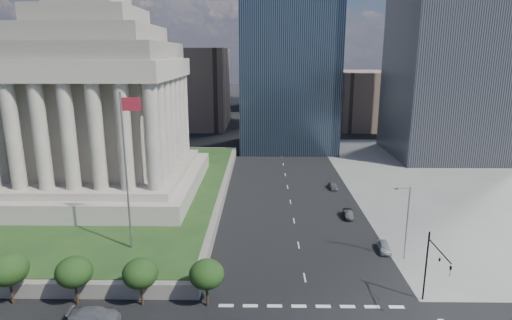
{
  "coord_description": "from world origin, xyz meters",
  "views": [
    {
      "loc": [
        -5.22,
        -26.57,
        26.28
      ],
      "look_at": [
        -5.91,
        21.93,
        14.13
      ],
      "focal_mm": 30.0,
      "sensor_mm": 36.0,
      "label": 1
    }
  ],
  "objects_px": {
    "street_lamp_north": "(406,219)",
    "parked_sedan_near": "(384,247)",
    "war_memorial": "(96,82)",
    "parked_sedan_mid": "(348,214)",
    "traffic_signal_ne": "(434,264)",
    "parked_sedan_far": "(333,186)",
    "flagpole": "(127,164)",
    "suv_grey": "(95,315)"
  },
  "relations": [
    {
      "from": "war_memorial",
      "to": "flagpole",
      "type": "distance_m",
      "value": 28.16
    },
    {
      "from": "war_memorial",
      "to": "parked_sedan_far",
      "type": "height_order",
      "value": "war_memorial"
    },
    {
      "from": "parked_sedan_near",
      "to": "traffic_signal_ne",
      "type": "bearing_deg",
      "value": -79.69
    },
    {
      "from": "street_lamp_north",
      "to": "parked_sedan_mid",
      "type": "distance_m",
      "value": 16.0
    },
    {
      "from": "parked_sedan_near",
      "to": "parked_sedan_far",
      "type": "distance_m",
      "value": 27.72
    },
    {
      "from": "suv_grey",
      "to": "parked_sedan_near",
      "type": "height_order",
      "value": "suv_grey"
    },
    {
      "from": "suv_grey",
      "to": "parked_sedan_far",
      "type": "xyz_separation_m",
      "value": [
        30.97,
        43.89,
        -0.1
      ]
    },
    {
      "from": "suv_grey",
      "to": "flagpole",
      "type": "bearing_deg",
      "value": -4.8
    },
    {
      "from": "war_memorial",
      "to": "parked_sedan_far",
      "type": "bearing_deg",
      "value": 9.1
    },
    {
      "from": "traffic_signal_ne",
      "to": "suv_grey",
      "type": "distance_m",
      "value": 34.87
    },
    {
      "from": "flagpole",
      "to": "parked_sedan_far",
      "type": "distance_m",
      "value": 45.39
    },
    {
      "from": "street_lamp_north",
      "to": "parked_sedan_far",
      "type": "bearing_deg",
      "value": 98.24
    },
    {
      "from": "traffic_signal_ne",
      "to": "parked_sedan_far",
      "type": "height_order",
      "value": "traffic_signal_ne"
    },
    {
      "from": "parked_sedan_mid",
      "to": "parked_sedan_far",
      "type": "relative_size",
      "value": 1.03
    },
    {
      "from": "parked_sedan_mid",
      "to": "traffic_signal_ne",
      "type": "bearing_deg",
      "value": -79.67
    },
    {
      "from": "war_memorial",
      "to": "flagpole",
      "type": "bearing_deg",
      "value": -63.11
    },
    {
      "from": "street_lamp_north",
      "to": "traffic_signal_ne",
      "type": "bearing_deg",
      "value": -94.19
    },
    {
      "from": "parked_sedan_near",
      "to": "parked_sedan_mid",
      "type": "bearing_deg",
      "value": 107.61
    },
    {
      "from": "war_memorial",
      "to": "suv_grey",
      "type": "relative_size",
      "value": 7.62
    },
    {
      "from": "parked_sedan_mid",
      "to": "street_lamp_north",
      "type": "bearing_deg",
      "value": -70.83
    },
    {
      "from": "parked_sedan_mid",
      "to": "war_memorial",
      "type": "bearing_deg",
      "value": 171.52
    },
    {
      "from": "war_memorial",
      "to": "parked_sedan_mid",
      "type": "height_order",
      "value": "war_memorial"
    },
    {
      "from": "suv_grey",
      "to": "parked_sedan_far",
      "type": "height_order",
      "value": "suv_grey"
    },
    {
      "from": "traffic_signal_ne",
      "to": "suv_grey",
      "type": "bearing_deg",
      "value": -175.53
    },
    {
      "from": "parked_sedan_far",
      "to": "parked_sedan_mid",
      "type": "bearing_deg",
      "value": -95.01
    },
    {
      "from": "street_lamp_north",
      "to": "parked_sedan_far",
      "type": "distance_m",
      "value": 30.62
    },
    {
      "from": "street_lamp_north",
      "to": "parked_sedan_far",
      "type": "xyz_separation_m",
      "value": [
        -4.33,
        29.89,
        -5.02
      ]
    },
    {
      "from": "war_memorial",
      "to": "traffic_signal_ne",
      "type": "relative_size",
      "value": 4.88
    },
    {
      "from": "street_lamp_north",
      "to": "parked_sedan_far",
      "type": "relative_size",
      "value": 2.64
    },
    {
      "from": "street_lamp_north",
      "to": "parked_sedan_near",
      "type": "xyz_separation_m",
      "value": [
        -1.83,
        2.29,
        -5.01
      ]
    },
    {
      "from": "war_memorial",
      "to": "parked_sedan_near",
      "type": "height_order",
      "value": "war_memorial"
    },
    {
      "from": "flagpole",
      "to": "street_lamp_north",
      "type": "distance_m",
      "value": 35.95
    },
    {
      "from": "flagpole",
      "to": "parked_sedan_far",
      "type": "xyz_separation_m",
      "value": [
        30.83,
        30.89,
        -12.47
      ]
    },
    {
      "from": "flagpole",
      "to": "suv_grey",
      "type": "distance_m",
      "value": 17.95
    },
    {
      "from": "war_memorial",
      "to": "traffic_signal_ne",
      "type": "height_order",
      "value": "war_memorial"
    },
    {
      "from": "parked_sedan_near",
      "to": "parked_sedan_mid",
      "type": "height_order",
      "value": "parked_sedan_near"
    },
    {
      "from": "flagpole",
      "to": "traffic_signal_ne",
      "type": "bearing_deg",
      "value": -16.71
    },
    {
      "from": "suv_grey",
      "to": "street_lamp_north",
      "type": "bearing_deg",
      "value": -72.55
    },
    {
      "from": "traffic_signal_ne",
      "to": "suv_grey",
      "type": "relative_size",
      "value": 1.56
    },
    {
      "from": "war_memorial",
      "to": "suv_grey",
      "type": "distance_m",
      "value": 44.05
    },
    {
      "from": "parked_sedan_far",
      "to": "flagpole",
      "type": "bearing_deg",
      "value": -139.96
    },
    {
      "from": "street_lamp_north",
      "to": "suv_grey",
      "type": "xyz_separation_m",
      "value": [
        -35.3,
        -14.0,
        -4.92
      ]
    }
  ]
}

